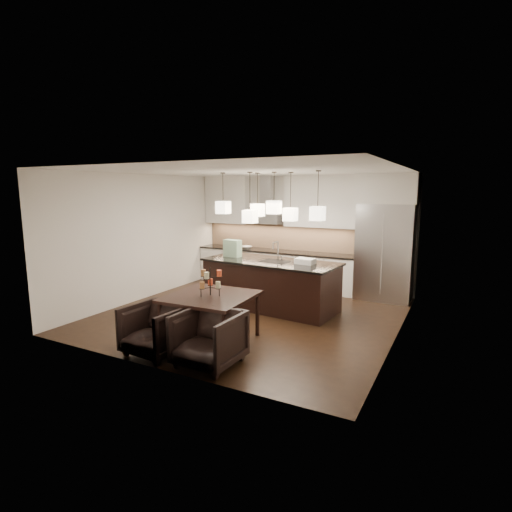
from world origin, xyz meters
The scene contains 37 objects.
floor centered at (0.00, 0.00, -0.01)m, with size 5.50×5.50×0.02m, color black.
ceiling centered at (0.00, 0.00, 2.81)m, with size 5.50×5.50×0.02m, color white.
wall_back centered at (0.00, 2.76, 1.40)m, with size 5.50×0.02×2.80m, color silver.
wall_front centered at (0.00, -2.76, 1.40)m, with size 5.50×0.02×2.80m, color silver.
wall_left centered at (-2.76, 0.00, 1.40)m, with size 0.02×5.50×2.80m, color silver.
wall_right centered at (2.76, 0.00, 1.40)m, with size 0.02×5.50×2.80m, color silver.
refrigerator centered at (2.10, 2.38, 1.07)m, with size 1.20×0.72×2.15m, color #B7B7BA.
fridge_panel centered at (2.10, 2.38, 2.47)m, with size 1.26×0.72×0.65m, color silver.
lower_cabinets centered at (-0.62, 2.43, 0.44)m, with size 4.21×0.62×0.88m, color silver.
countertop centered at (-0.62, 2.43, 0.90)m, with size 4.21×0.66×0.04m, color black.
backsplash centered at (-0.62, 2.73, 1.24)m, with size 4.21×0.02×0.63m, color tan.
upper_cab_left centered at (-2.10, 2.57, 2.17)m, with size 1.25×0.35×1.25m, color silver.
upper_cab_right centered at (0.55, 2.57, 2.17)m, with size 1.86×0.35×1.25m, color silver.
hood_canopy centered at (-0.93, 2.48, 1.72)m, with size 0.90×0.52×0.24m, color #B7B7BA.
hood_chimney centered at (-0.93, 2.59, 2.32)m, with size 0.30×0.28×0.96m, color #B7B7BA.
fruit_bowl centered at (-1.42, 2.38, 0.95)m, with size 0.26×0.26×0.06m, color silver.
island_body centered at (0.13, 0.60, 0.48)m, with size 2.73×1.09×0.96m, color black.
island_top centered at (0.13, 0.60, 0.98)m, with size 2.81×1.18×0.04m, color black.
faucet centered at (0.25, 0.70, 1.21)m, with size 0.11×0.26×0.41m, color silver, non-canonical shape.
tote_bag centered at (-0.82, 0.66, 1.19)m, with size 0.37×0.20×0.37m, color #1B6438.
food_container centered at (0.89, 0.59, 1.06)m, with size 0.37×0.26×0.11m, color silver.
dining_table centered at (0.09, -1.56, 0.39)m, with size 1.30×1.30×0.78m, color black, non-canonical shape.
candelabra centered at (0.09, -1.56, 1.01)m, with size 0.37×0.37×0.46m, color black, non-canonical shape.
candle_a centered at (0.24, -1.55, 0.96)m, with size 0.08×0.08×0.10m, color beige.
candle_b centered at (0.02, -1.44, 0.96)m, with size 0.08×0.08×0.10m, color #DF4726.
candle_c centered at (0.03, -1.69, 0.96)m, with size 0.08×0.08×0.10m, color #AE723F.
candle_d centered at (0.20, -1.46, 1.13)m, with size 0.08×0.08×0.10m, color #DF4726.
candle_e centered at (-0.04, -1.54, 1.13)m, with size 0.08×0.08×0.10m, color #AE723F.
candle_f centered at (0.12, -1.69, 1.13)m, with size 0.08×0.08×0.10m, color beige.
armchair_left centered at (-0.36, -2.36, 0.38)m, with size 0.81×0.84×0.76m, color black.
armchair_right centered at (0.57, -2.31, 0.39)m, with size 0.84×0.86×0.78m, color black.
pendant_a centered at (-0.88, 0.39, 2.08)m, with size 0.24×0.24×0.26m, color #F0E2C2.
pendant_b centered at (-0.25, 0.73, 2.03)m, with size 0.24×0.24×0.26m, color #F0E2C2.
pendant_c centered at (0.24, 0.51, 2.11)m, with size 0.24×0.24×0.26m, color #F0E2C2.
pendant_d centered at (0.51, 0.71, 1.96)m, with size 0.24×0.24×0.26m, color #F0E2C2.
pendant_e centered at (1.19, 0.38, 2.01)m, with size 0.24×0.24×0.26m, color #F0E2C2.
pendant_f centered at (-0.21, 0.33, 1.92)m, with size 0.24×0.24×0.26m, color #F0E2C2.
Camera 1 is at (3.64, -6.72, 2.46)m, focal length 28.00 mm.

